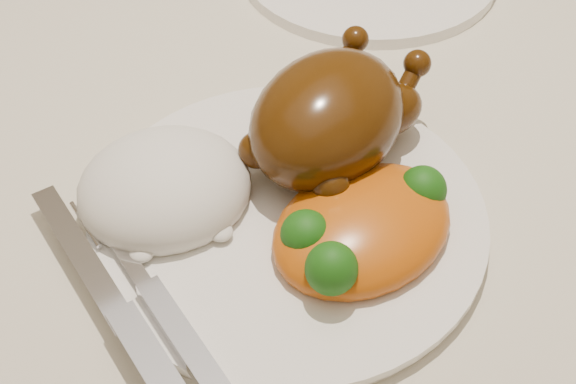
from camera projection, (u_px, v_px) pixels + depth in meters
dining_table at (280, 118)px, 0.75m from camera, size 1.60×0.90×0.76m
tablecloth at (280, 55)px, 0.70m from camera, size 1.73×1.03×0.18m
dinner_plate at (288, 219)px, 0.52m from camera, size 0.29×0.29×0.01m
roast_chicken at (330, 116)px, 0.53m from camera, size 0.16×0.13×0.08m
rice_mound at (165, 189)px, 0.52m from camera, size 0.14×0.13×0.06m
mac_and_cheese at (364, 224)px, 0.50m from camera, size 0.13×0.11×0.05m
cutlery at (142, 316)px, 0.46m from camera, size 0.04×0.20×0.01m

